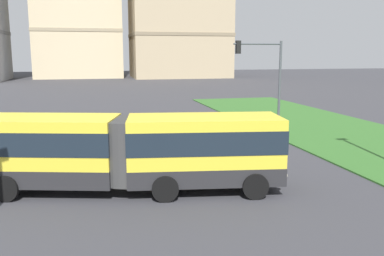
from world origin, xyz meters
TOP-DOWN VIEW (x-y plane):
  - articulated_bus at (-2.73, 13.33)m, footprint 12.06×4.93m
  - car_grey_wagon at (-6.04, 23.37)m, footprint 4.45×2.12m
  - traffic_light_far_right at (6.56, 22.00)m, footprint 3.24×0.28m

SIDE VIEW (x-z plane):
  - car_grey_wagon at x=-6.04m, z-range -0.04..1.54m
  - articulated_bus at x=-2.73m, z-range 0.15..3.15m
  - traffic_light_far_right at x=6.56m, z-range 1.11..7.33m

